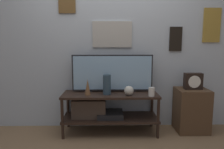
{
  "coord_description": "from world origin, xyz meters",
  "views": [
    {
      "loc": [
        -0.03,
        -2.73,
        1.3
      ],
      "look_at": [
        0.02,
        0.28,
        0.85
      ],
      "focal_mm": 35.0,
      "sensor_mm": 36.0,
      "label": 1
    }
  ],
  "objects_px": {
    "television": "(112,73)",
    "vase_slim_bronze": "(88,87)",
    "vase_round_glass": "(129,91)",
    "mantel_clock": "(193,81)",
    "candle_jar": "(152,92)",
    "vase_tall_ceramic": "(107,85)"
  },
  "relations": [
    {
      "from": "vase_slim_bronze",
      "to": "mantel_clock",
      "type": "relative_size",
      "value": 0.86
    },
    {
      "from": "vase_round_glass",
      "to": "vase_slim_bronze",
      "type": "bearing_deg",
      "value": 176.63
    },
    {
      "from": "television",
      "to": "vase_tall_ceramic",
      "type": "xyz_separation_m",
      "value": [
        -0.08,
        -0.17,
        -0.14
      ]
    },
    {
      "from": "vase_round_glass",
      "to": "mantel_clock",
      "type": "height_order",
      "value": "mantel_clock"
    },
    {
      "from": "television",
      "to": "vase_tall_ceramic",
      "type": "height_order",
      "value": "television"
    },
    {
      "from": "television",
      "to": "vase_slim_bronze",
      "type": "distance_m",
      "value": 0.43
    },
    {
      "from": "candle_jar",
      "to": "mantel_clock",
      "type": "distance_m",
      "value": 0.68
    },
    {
      "from": "vase_slim_bronze",
      "to": "vase_round_glass",
      "type": "relative_size",
      "value": 1.68
    },
    {
      "from": "vase_tall_ceramic",
      "to": "vase_slim_bronze",
      "type": "height_order",
      "value": "vase_tall_ceramic"
    },
    {
      "from": "television",
      "to": "mantel_clock",
      "type": "xyz_separation_m",
      "value": [
        1.16,
        -0.07,
        -0.11
      ]
    },
    {
      "from": "vase_slim_bronze",
      "to": "vase_round_glass",
      "type": "bearing_deg",
      "value": -3.37
    },
    {
      "from": "vase_round_glass",
      "to": "candle_jar",
      "type": "distance_m",
      "value": 0.3
    },
    {
      "from": "candle_jar",
      "to": "mantel_clock",
      "type": "height_order",
      "value": "mantel_clock"
    },
    {
      "from": "vase_round_glass",
      "to": "mantel_clock",
      "type": "distance_m",
      "value": 0.95
    },
    {
      "from": "mantel_clock",
      "to": "television",
      "type": "bearing_deg",
      "value": 176.36
    },
    {
      "from": "vase_tall_ceramic",
      "to": "vase_round_glass",
      "type": "xyz_separation_m",
      "value": [
        0.3,
        -0.05,
        -0.07
      ]
    },
    {
      "from": "television",
      "to": "vase_round_glass",
      "type": "bearing_deg",
      "value": -44.62
    },
    {
      "from": "vase_slim_bronze",
      "to": "television",
      "type": "bearing_deg",
      "value": 28.29
    },
    {
      "from": "vase_slim_bronze",
      "to": "vase_round_glass",
      "type": "height_order",
      "value": "vase_slim_bronze"
    },
    {
      "from": "vase_slim_bronze",
      "to": "vase_tall_ceramic",
      "type": "bearing_deg",
      "value": 4.11
    },
    {
      "from": "vase_tall_ceramic",
      "to": "vase_round_glass",
      "type": "relative_size",
      "value": 2.13
    },
    {
      "from": "candle_jar",
      "to": "television",
      "type": "bearing_deg",
      "value": 152.04
    }
  ]
}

